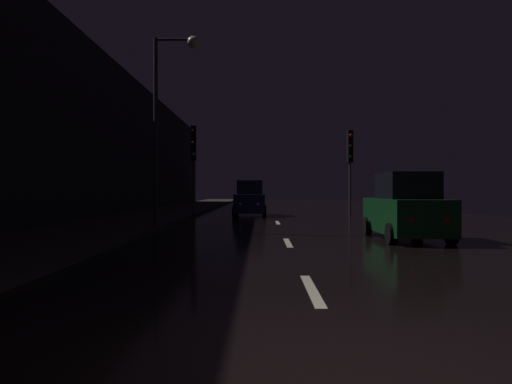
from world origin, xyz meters
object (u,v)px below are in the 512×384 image
Objects in this scene: streetlamp_overhead at (168,102)px; traffic_light_far_right at (350,153)px; traffic_light_far_left at (193,151)px; car_approaching_headlights at (250,200)px; car_parked_right_near at (406,209)px.

traffic_light_far_right is at bearing 48.92° from streetlamp_overhead.
traffic_light_far_left is 0.70× the size of streetlamp_overhead.
traffic_light_far_right is 6.53m from car_approaching_headlights.
streetlamp_overhead is at bearing -49.82° from traffic_light_far_right.
car_parked_right_near is at bearing -12.34° from traffic_light_far_right.
traffic_light_far_left is 13.77m from car_parked_right_near.
streetlamp_overhead reaches higher than car_approaching_headlights.
streetlamp_overhead is 9.24m from car_parked_right_near.
car_parked_right_near is at bearing 28.15° from traffic_light_far_left.
car_parked_right_near is (7.93, -2.75, -3.86)m from streetlamp_overhead.
traffic_light_far_right is 13.09m from car_parked_right_near.
car_approaching_headlights is at bearing 115.86° from traffic_light_far_left.
streetlamp_overhead is (-8.73, -10.02, 1.10)m from traffic_light_far_right.
streetlamp_overhead is at bearing -7.38° from traffic_light_far_left.
streetlamp_overhead is 11.17m from car_approaching_headlights.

